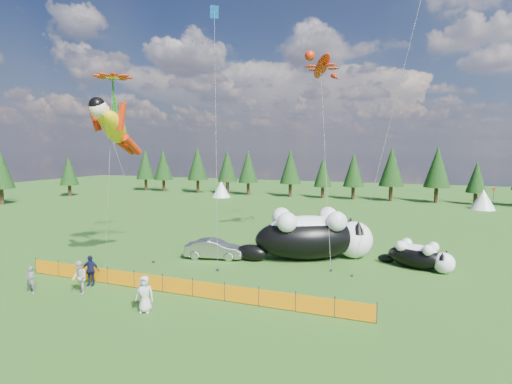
% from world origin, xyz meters
% --- Properties ---
extents(ground, '(160.00, 160.00, 0.00)m').
position_xyz_m(ground, '(0.00, 0.00, 0.00)').
color(ground, '#143C0B').
rests_on(ground, ground).
extents(safety_fence, '(22.06, 0.06, 1.10)m').
position_xyz_m(safety_fence, '(0.00, -3.00, 0.50)').
color(safety_fence, '#262626').
rests_on(safety_fence, ground).
extents(tree_line, '(90.00, 4.00, 8.00)m').
position_xyz_m(tree_line, '(0.00, 45.00, 4.00)').
color(tree_line, black).
rests_on(tree_line, ground).
extents(festival_tents, '(50.00, 3.20, 2.80)m').
position_xyz_m(festival_tents, '(11.00, 40.00, 1.40)').
color(festival_tents, white).
rests_on(festival_tents, ground).
extents(cat_large, '(9.82, 6.87, 3.81)m').
position_xyz_m(cat_large, '(5.59, 7.12, 1.81)').
color(cat_large, black).
rests_on(cat_large, ground).
extents(cat_small, '(5.13, 3.12, 1.92)m').
position_xyz_m(cat_small, '(13.10, 7.31, 0.91)').
color(cat_small, black).
rests_on(cat_small, ground).
extents(car, '(4.67, 2.47, 1.46)m').
position_xyz_m(car, '(-1.46, 4.57, 0.73)').
color(car, '#AFAEB3').
rests_on(car, ground).
extents(spectator_a, '(0.62, 0.45, 1.57)m').
position_xyz_m(spectator_a, '(-8.03, -5.85, 0.79)').
color(spectator_a, slate).
rests_on(spectator_a, ground).
extents(spectator_b, '(1.09, 0.95, 1.93)m').
position_xyz_m(spectator_b, '(-5.31, -4.94, 0.96)').
color(spectator_b, beige).
rests_on(spectator_b, ground).
extents(spectator_c, '(1.21, 0.82, 1.89)m').
position_xyz_m(spectator_c, '(-5.77, -3.60, 0.94)').
color(spectator_c, '#15173A').
rests_on(spectator_c, ground).
extents(spectator_e, '(1.07, 0.85, 1.91)m').
position_xyz_m(spectator_e, '(-0.20, -5.77, 0.95)').
color(spectator_e, beige).
rests_on(spectator_e, ground).
extents(superhero_kite, '(6.02, 6.18, 11.98)m').
position_xyz_m(superhero_kite, '(-6.78, 0.24, 9.74)').
color(superhero_kite, yellow).
rests_on(superhero_kite, ground).
extents(gecko_kite, '(5.15, 11.49, 17.56)m').
position_xyz_m(gecko_kite, '(4.88, 12.76, 15.39)').
color(gecko_kite, red).
rests_on(gecko_kite, ground).
extents(flower_kite, '(3.30, 4.22, 13.55)m').
position_xyz_m(flower_kite, '(-7.45, 1.03, 13.18)').
color(flower_kite, red).
rests_on(flower_kite, ground).
extents(diamond_kite_a, '(2.16, 3.43, 18.97)m').
position_xyz_m(diamond_kite_a, '(-1.27, 4.62, 17.42)').
color(diamond_kite_a, blue).
rests_on(diamond_kite_a, ground).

